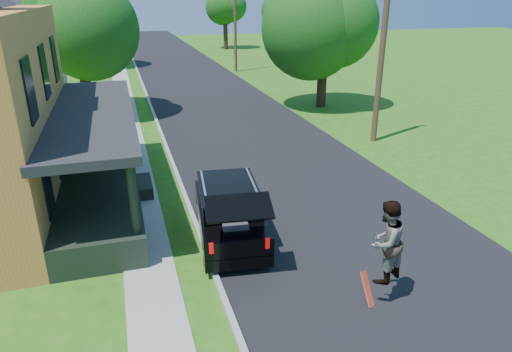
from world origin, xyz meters
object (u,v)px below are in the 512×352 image
object	(u,v)px
black_suv	(230,212)
skateboarder	(386,242)
tree_right_near	(324,16)
utility_pole_near	(383,45)

from	to	relation	value
black_suv	skateboarder	size ratio (longest dim) A/B	2.40
tree_right_near	utility_pole_near	bearing A→B (deg)	-93.70
skateboarder	utility_pole_near	bearing A→B (deg)	-143.63
skateboarder	black_suv	bearing A→B (deg)	-80.24
tree_right_near	utility_pole_near	size ratio (longest dim) A/B	0.99
black_suv	utility_pole_near	bearing A→B (deg)	45.37
black_suv	tree_right_near	distance (m)	17.69
skateboarder	utility_pole_near	xyz separation A→B (m)	(6.23, 10.95, 2.90)
black_suv	utility_pole_near	size ratio (longest dim) A/B	0.54
black_suv	tree_right_near	world-z (taller)	tree_right_near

